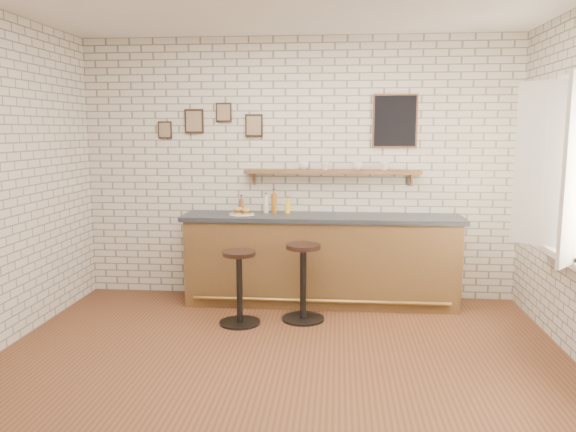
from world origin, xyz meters
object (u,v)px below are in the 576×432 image
at_px(bitters_bottle_brown, 241,205).
at_px(shelf_cup_c, 358,166).
at_px(ciabatta_sandwich, 243,211).
at_px(bar_stool_right, 303,280).
at_px(condiment_bottle_yellow, 288,206).
at_px(shelf_cup_d, 385,166).
at_px(bar_counter, 321,259).
at_px(shelf_cup_a, 303,166).
at_px(sandwich_plate, 242,214).
at_px(bar_stool_left, 239,285).
at_px(bitters_bottle_white, 266,205).
at_px(bitters_bottle_amber, 274,203).
at_px(shelf_cup_b, 325,166).

relative_size(bitters_bottle_brown, shelf_cup_c, 1.79).
xyz_separation_m(ciabatta_sandwich, bar_stool_right, (0.72, -0.55, -0.63)).
distance_m(condiment_bottle_yellow, shelf_cup_c, 0.91).
distance_m(bar_stool_right, shelf_cup_d, 1.62).
bearing_deg(shelf_cup_c, ciabatta_sandwich, 134.68).
bearing_deg(shelf_cup_d, bitters_bottle_brown, 177.73).
bearing_deg(bitters_bottle_brown, bar_counter, -8.46).
height_order(shelf_cup_a, shelf_cup_d, shelf_cup_d).
distance_m(sandwich_plate, ciabatta_sandwich, 0.04).
height_order(bar_counter, bar_stool_left, bar_counter).
distance_m(sandwich_plate, bar_stool_right, 1.09).
height_order(bitters_bottle_brown, bar_stool_right, bitters_bottle_brown).
bearing_deg(shelf_cup_d, shelf_cup_c, 175.51).
bearing_deg(bitters_bottle_white, bar_counter, -12.15).
xyz_separation_m(bitters_bottle_brown, bitters_bottle_amber, (0.38, 0.00, 0.03)).
distance_m(sandwich_plate, bitters_bottle_amber, 0.40).
xyz_separation_m(bitters_bottle_amber, shelf_cup_b, (0.58, 0.06, 0.42)).
distance_m(bitters_bottle_brown, bar_stool_right, 1.25).
xyz_separation_m(bar_stool_left, shelf_cup_a, (0.58, 0.97, 1.14)).
relative_size(bar_counter, bar_stool_left, 4.13).
bearing_deg(sandwich_plate, bar_stool_left, -82.61).
relative_size(ciabatta_sandwich, condiment_bottle_yellow, 1.17).
relative_size(ciabatta_sandwich, shelf_cup_d, 2.19).
distance_m(condiment_bottle_yellow, shelf_cup_a, 0.49).
bearing_deg(bitters_bottle_amber, shelf_cup_d, 2.89).
xyz_separation_m(bitters_bottle_brown, bar_stool_left, (0.13, -0.91, -0.69)).
bearing_deg(bar_counter, bar_stool_right, -105.60).
height_order(sandwich_plate, shelf_cup_a, shelf_cup_a).
relative_size(bitters_bottle_brown, shelf_cup_b, 2.19).
distance_m(bar_counter, bar_stool_left, 1.11).
bearing_deg(shelf_cup_a, bitters_bottle_brown, 147.21).
distance_m(bar_stool_left, shelf_cup_d, 2.12).
height_order(bar_counter, ciabatta_sandwich, ciabatta_sandwich).
relative_size(bitters_bottle_brown, shelf_cup_d, 2.01).
distance_m(ciabatta_sandwich, bar_stool_left, 0.98).
xyz_separation_m(bitters_bottle_amber, shelf_cup_c, (0.95, 0.06, 0.42)).
bearing_deg(shelf_cup_c, bitters_bottle_brown, 126.79).
relative_size(bar_stool_right, shelf_cup_b, 8.57).
height_order(bitters_bottle_amber, shelf_cup_c, shelf_cup_c).
bearing_deg(bitters_bottle_white, shelf_cup_d, 2.70).
relative_size(bar_counter, bitters_bottle_white, 13.53).
bearing_deg(shelf_cup_d, bar_counter, -168.46).
distance_m(bar_stool_left, shelf_cup_b, 1.71).
xyz_separation_m(bar_counter, shelf_cup_b, (0.03, 0.20, 1.04)).
bearing_deg(bar_stool_left, shelf_cup_a, 59.04).
xyz_separation_m(sandwich_plate, bitters_bottle_white, (0.25, 0.18, 0.09)).
height_order(bitters_bottle_brown, condiment_bottle_yellow, bitters_bottle_brown).
bearing_deg(bar_stool_right, bitters_bottle_white, 123.00).
relative_size(bar_stool_left, bar_stool_right, 0.94).
xyz_separation_m(bitters_bottle_white, bar_stool_right, (0.47, -0.73, -0.68)).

